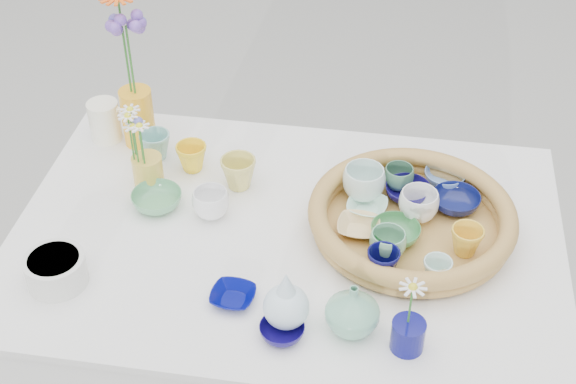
# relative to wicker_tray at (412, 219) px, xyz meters

# --- Properties ---
(wicker_tray) EXTENTS (0.47, 0.47, 0.08)m
(wicker_tray) POSITION_rel_wicker_tray_xyz_m (0.00, 0.00, 0.00)
(wicker_tray) COLOR #A4733A
(wicker_tray) RESTS_ON display_table
(tray_ceramic_0) EXTENTS (0.13, 0.13, 0.03)m
(tray_ceramic_0) POSITION_rel_wicker_tray_xyz_m (-0.01, 0.10, -0.00)
(tray_ceramic_0) COLOR #150E57
(tray_ceramic_0) RESTS_ON wicker_tray
(tray_ceramic_1) EXTENTS (0.15, 0.15, 0.04)m
(tray_ceramic_1) POSITION_rel_wicker_tray_xyz_m (0.10, 0.08, -0.00)
(tray_ceramic_1) COLOR #0E144D
(tray_ceramic_1) RESTS_ON wicker_tray
(tray_ceramic_2) EXTENTS (0.08, 0.08, 0.07)m
(tray_ceramic_2) POSITION_rel_wicker_tray_xyz_m (0.12, -0.07, 0.01)
(tray_ceramic_2) COLOR yellow
(tray_ceramic_2) RESTS_ON wicker_tray
(tray_ceramic_3) EXTENTS (0.14, 0.14, 0.03)m
(tray_ceramic_3) POSITION_rel_wicker_tray_xyz_m (-0.03, -0.05, -0.00)
(tray_ceramic_3) COLOR #40884B
(tray_ceramic_3) RESTS_ON wicker_tray
(tray_ceramic_4) EXTENTS (0.09, 0.09, 0.06)m
(tray_ceramic_4) POSITION_rel_wicker_tray_xyz_m (-0.05, -0.11, 0.01)
(tray_ceramic_4) COLOR #74B48D
(tray_ceramic_4) RESTS_ON wicker_tray
(tray_ceramic_5) EXTENTS (0.11, 0.11, 0.02)m
(tray_ceramic_5) POSITION_rel_wicker_tray_xyz_m (-0.10, 0.04, -0.01)
(tray_ceramic_5) COLOR silver
(tray_ceramic_5) RESTS_ON wicker_tray
(tray_ceramic_6) EXTENTS (0.10, 0.10, 0.08)m
(tray_ceramic_6) POSITION_rel_wicker_tray_xyz_m (-0.12, 0.09, 0.02)
(tray_ceramic_6) COLOR silver
(tray_ceramic_6) RESTS_ON wicker_tray
(tray_ceramic_7) EXTENTS (0.10, 0.10, 0.07)m
(tray_ceramic_7) POSITION_rel_wicker_tray_xyz_m (0.01, 0.03, 0.02)
(tray_ceramic_7) COLOR white
(tray_ceramic_7) RESTS_ON wicker_tray
(tray_ceramic_8) EXTENTS (0.12, 0.12, 0.03)m
(tray_ceramic_8) POSITION_rel_wicker_tray_xyz_m (0.07, 0.17, -0.00)
(tray_ceramic_8) COLOR #6A93D8
(tray_ceramic_8) RESTS_ON wicker_tray
(tray_ceramic_9) EXTENTS (0.08, 0.08, 0.07)m
(tray_ceramic_9) POSITION_rel_wicker_tray_xyz_m (-0.05, -0.17, 0.01)
(tray_ceramic_9) COLOR #090941
(tray_ceramic_9) RESTS_ON wicker_tray
(tray_ceramic_10) EXTENTS (0.10, 0.10, 0.02)m
(tray_ceramic_10) POSITION_rel_wicker_tray_xyz_m (-0.12, -0.04, -0.01)
(tray_ceramic_10) COLOR #E0BE7F
(tray_ceramic_10) RESTS_ON wicker_tray
(tray_ceramic_11) EXTENTS (0.08, 0.08, 0.06)m
(tray_ceramic_11) POSITION_rel_wicker_tray_xyz_m (0.06, -0.17, 0.01)
(tray_ceramic_11) COLOR silver
(tray_ceramic_11) RESTS_ON wicker_tray
(tray_ceramic_12) EXTENTS (0.10, 0.10, 0.06)m
(tray_ceramic_12) POSITION_rel_wicker_tray_xyz_m (-0.04, 0.14, 0.01)
(tray_ceramic_12) COLOR #427356
(tray_ceramic_12) RESTS_ON wicker_tray
(loose_ceramic_0) EXTENTS (0.09, 0.09, 0.07)m
(loose_ceramic_0) POSITION_rel_wicker_tray_xyz_m (-0.55, 0.15, -0.00)
(loose_ceramic_0) COLOR yellow
(loose_ceramic_0) RESTS_ON display_table
(loose_ceramic_1) EXTENTS (0.10, 0.10, 0.08)m
(loose_ceramic_1) POSITION_rel_wicker_tray_xyz_m (-0.42, 0.10, 0.00)
(loose_ceramic_1) COLOR #DACD63
(loose_ceramic_1) RESTS_ON display_table
(loose_ceramic_2) EXTENTS (0.16, 0.16, 0.04)m
(loose_ceramic_2) POSITION_rel_wicker_tray_xyz_m (-0.60, -0.00, -0.02)
(loose_ceramic_2) COLOR #5FA672
(loose_ceramic_2) RESTS_ON display_table
(loose_ceramic_3) EXTENTS (0.11, 0.11, 0.07)m
(loose_ceramic_3) POSITION_rel_wicker_tray_xyz_m (-0.46, -0.02, -0.00)
(loose_ceramic_3) COLOR white
(loose_ceramic_3) RESTS_ON display_table
(loose_ceramic_4) EXTENTS (0.10, 0.10, 0.02)m
(loose_ceramic_4) POSITION_rel_wicker_tray_xyz_m (-0.36, -0.28, -0.03)
(loose_ceramic_4) COLOR #030764
(loose_ceramic_4) RESTS_ON display_table
(loose_ceramic_5) EXTENTS (0.08, 0.08, 0.07)m
(loose_ceramic_5) POSITION_rel_wicker_tray_xyz_m (-0.66, 0.18, -0.00)
(loose_ceramic_5) COLOR #84C3BC
(loose_ceramic_5) RESTS_ON display_table
(loose_ceramic_6) EXTENTS (0.11, 0.11, 0.03)m
(loose_ceramic_6) POSITION_rel_wicker_tray_xyz_m (-0.24, -0.35, -0.02)
(loose_ceramic_6) COLOR #110955
(loose_ceramic_6) RESTS_ON display_table
(fluted_bowl) EXTENTS (0.17, 0.17, 0.07)m
(fluted_bowl) POSITION_rel_wicker_tray_xyz_m (-0.74, -0.28, -0.00)
(fluted_bowl) COLOR silver
(fluted_bowl) RESTS_ON display_table
(bud_vase_paleblue) EXTENTS (0.12, 0.12, 0.14)m
(bud_vase_paleblue) POSITION_rel_wicker_tray_xyz_m (-0.24, -0.32, 0.03)
(bud_vase_paleblue) COLOR white
(bud_vase_paleblue) RESTS_ON display_table
(bud_vase_seafoam) EXTENTS (0.14, 0.14, 0.12)m
(bud_vase_seafoam) POSITION_rel_wicker_tray_xyz_m (-0.11, -0.31, 0.02)
(bud_vase_seafoam) COLOR #72B795
(bud_vase_seafoam) RESTS_ON display_table
(bud_vase_cobalt) EXTENTS (0.08, 0.08, 0.07)m
(bud_vase_cobalt) POSITION_rel_wicker_tray_xyz_m (0.01, -0.34, -0.00)
(bud_vase_cobalt) COLOR #0C0D63
(bud_vase_cobalt) RESTS_ON display_table
(single_daisy) EXTENTS (0.08, 0.08, 0.11)m
(single_daisy) POSITION_rel_wicker_tray_xyz_m (0.00, -0.34, 0.08)
(single_daisy) COLOR white
(single_daisy) RESTS_ON bud_vase_cobalt
(tall_vase_yellow) EXTENTS (0.09, 0.09, 0.16)m
(tall_vase_yellow) POSITION_rel_wicker_tray_xyz_m (-0.72, 0.24, 0.04)
(tall_vase_yellow) COLOR #FBAC1F
(tall_vase_yellow) RESTS_ON display_table
(gerbera) EXTENTS (0.13, 0.13, 0.28)m
(gerbera) POSITION_rel_wicker_tray_xyz_m (-0.72, 0.24, 0.25)
(gerbera) COLOR #FF5E16
(gerbera) RESTS_ON tall_vase_yellow
(hydrangea) EXTENTS (0.08, 0.08, 0.26)m
(hydrangea) POSITION_rel_wicker_tray_xyz_m (-0.71, 0.24, 0.21)
(hydrangea) COLOR #5C54BF
(hydrangea) RESTS_ON tall_vase_yellow
(white_pitcher) EXTENTS (0.13, 0.11, 0.11)m
(white_pitcher) POSITION_rel_wicker_tray_xyz_m (-0.81, 0.25, 0.02)
(white_pitcher) COLOR white
(white_pitcher) RESTS_ON display_table
(daisy_cup) EXTENTS (0.09, 0.09, 0.08)m
(daisy_cup) POSITION_rel_wicker_tray_xyz_m (-0.64, 0.08, 0.00)
(daisy_cup) COLOR gold
(daisy_cup) RESTS_ON display_table
(daisy_posy) EXTENTS (0.10, 0.10, 0.15)m
(daisy_posy) POSITION_rel_wicker_tray_xyz_m (-0.66, 0.07, 0.11)
(daisy_posy) COLOR white
(daisy_posy) RESTS_ON daisy_cup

